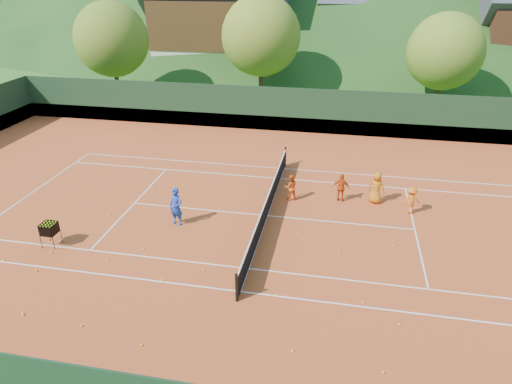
% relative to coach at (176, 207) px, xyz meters
% --- Properties ---
extents(ground, '(400.00, 400.00, 0.00)m').
position_rel_coach_xyz_m(ground, '(3.70, 1.49, -0.88)').
color(ground, '#2E571B').
rests_on(ground, ground).
extents(clay_court, '(40.00, 24.00, 0.02)m').
position_rel_coach_xyz_m(clay_court, '(3.70, 1.49, -0.87)').
color(clay_court, '#B4441D').
rests_on(clay_court, ground).
extents(coach, '(0.71, 0.55, 1.72)m').
position_rel_coach_xyz_m(coach, '(0.00, 0.00, 0.00)').
color(coach, '#1B3FB1').
rests_on(coach, clay_court).
extents(student_a, '(0.74, 0.65, 1.29)m').
position_rel_coach_xyz_m(student_a, '(4.53, 3.31, -0.21)').
color(student_a, '#E75414').
rests_on(student_a, clay_court).
extents(student_b, '(0.86, 0.46, 1.39)m').
position_rel_coach_xyz_m(student_b, '(6.89, 3.61, -0.16)').
color(student_b, '#D44A12').
rests_on(student_b, clay_court).
extents(student_c, '(0.88, 0.70, 1.57)m').
position_rel_coach_xyz_m(student_c, '(8.51, 3.75, -0.07)').
color(student_c, '#CB6A12').
rests_on(student_c, clay_court).
extents(student_d, '(0.90, 0.60, 1.30)m').
position_rel_coach_xyz_m(student_d, '(10.01, 2.96, -0.21)').
color(student_d, orange).
rests_on(student_d, clay_court).
extents(tennis_ball_0, '(0.07, 0.07, 0.07)m').
position_rel_coach_xyz_m(tennis_ball_0, '(8.96, -4.64, -0.82)').
color(tennis_ball_0, yellow).
rests_on(tennis_ball_0, clay_court).
extents(tennis_ball_1, '(0.07, 0.07, 0.07)m').
position_rel_coach_xyz_m(tennis_ball_1, '(1.40, -7.01, -0.82)').
color(tennis_ball_1, yellow).
rests_on(tennis_ball_1, clay_court).
extents(tennis_ball_2, '(0.07, 0.07, 0.07)m').
position_rel_coach_xyz_m(tennis_ball_2, '(2.09, -3.07, -0.82)').
color(tennis_ball_2, yellow).
rests_on(tennis_ball_2, clay_court).
extents(tennis_ball_3, '(0.07, 0.07, 0.07)m').
position_rel_coach_xyz_m(tennis_ball_3, '(4.95, -3.97, -0.82)').
color(tennis_ball_3, yellow).
rests_on(tennis_ball_3, clay_court).
extents(tennis_ball_4, '(0.07, 0.07, 0.07)m').
position_rel_coach_xyz_m(tennis_ball_4, '(-2.86, -6.50, -0.82)').
color(tennis_ball_4, yellow).
rests_on(tennis_ball_4, clay_court).
extents(tennis_ball_5, '(0.07, 0.07, 0.07)m').
position_rel_coach_xyz_m(tennis_ball_5, '(-2.93, -6.44, -0.82)').
color(tennis_ball_5, yellow).
rests_on(tennis_ball_5, clay_court).
extents(tennis_ball_6, '(0.07, 0.07, 0.07)m').
position_rel_coach_xyz_m(tennis_ball_6, '(5.26, 0.17, -0.82)').
color(tennis_ball_6, yellow).
rests_on(tennis_ball_6, clay_court).
extents(tennis_ball_7, '(0.07, 0.07, 0.07)m').
position_rel_coach_xyz_m(tennis_ball_7, '(6.99, -1.02, -0.82)').
color(tennis_ball_7, yellow).
rests_on(tennis_ball_7, clay_court).
extents(tennis_ball_8, '(0.07, 0.07, 0.07)m').
position_rel_coach_xyz_m(tennis_ball_8, '(8.36, -6.69, -0.82)').
color(tennis_ball_8, yellow).
rests_on(tennis_ball_8, clay_court).
extents(tennis_ball_9, '(0.07, 0.07, 0.07)m').
position_rel_coach_xyz_m(tennis_ball_9, '(5.81, -6.40, -0.82)').
color(tennis_ball_9, yellow).
rests_on(tennis_ball_9, clay_court).
extents(tennis_ball_10, '(0.07, 0.07, 0.07)m').
position_rel_coach_xyz_m(tennis_ball_10, '(7.86, -3.79, -0.82)').
color(tennis_ball_10, yellow).
rests_on(tennis_ball_10, clay_court).
extents(tennis_ball_11, '(0.07, 0.07, 0.07)m').
position_rel_coach_xyz_m(tennis_ball_11, '(-0.76, -6.61, -0.82)').
color(tennis_ball_11, yellow).
rests_on(tennis_ball_11, clay_court).
extents(tennis_ball_14, '(0.07, 0.07, 0.07)m').
position_rel_coach_xyz_m(tennis_ball_14, '(0.85, -3.92, -0.82)').
color(tennis_ball_14, yellow).
rests_on(tennis_ball_14, clay_court).
extents(tennis_ball_16, '(0.07, 0.07, 0.07)m').
position_rel_coach_xyz_m(tennis_ball_16, '(-3.91, -4.28, -0.82)').
color(tennis_ball_16, yellow).
rests_on(tennis_ball_16, clay_court).
extents(tennis_ball_17, '(0.07, 0.07, 0.07)m').
position_rel_coach_xyz_m(tennis_ball_17, '(-3.31, 0.23, -0.82)').
color(tennis_ball_17, yellow).
rests_on(tennis_ball_17, clay_court).
extents(tennis_ball_18, '(0.07, 0.07, 0.07)m').
position_rel_coach_xyz_m(tennis_ball_18, '(-3.90, -2.75, -0.82)').
color(tennis_ball_18, yellow).
rests_on(tennis_ball_18, clay_court).
extents(tennis_ball_19, '(0.07, 0.07, 0.07)m').
position_rel_coach_xyz_m(tennis_ball_19, '(-4.07, -3.10, -0.82)').
color(tennis_ball_19, yellow).
rests_on(tennis_ball_19, clay_court).
extents(tennis_ball_20, '(0.07, 0.07, 0.07)m').
position_rel_coach_xyz_m(tennis_ball_20, '(9.12, -0.02, -0.82)').
color(tennis_ball_20, yellow).
rests_on(tennis_ball_20, clay_court).
extents(tennis_ball_21, '(0.07, 0.07, 0.07)m').
position_rel_coach_xyz_m(tennis_ball_21, '(-5.56, -3.93, -0.82)').
color(tennis_ball_21, yellow).
rests_on(tennis_ball_21, clay_court).
extents(tennis_ball_22, '(0.07, 0.07, 0.07)m').
position_rel_coach_xyz_m(tennis_ball_22, '(-0.66, -2.14, -0.82)').
color(tennis_ball_22, yellow).
rests_on(tennis_ball_22, clay_court).
extents(tennis_ball_23, '(0.07, 0.07, 0.07)m').
position_rel_coach_xyz_m(tennis_ball_23, '(-1.70, -3.07, -0.82)').
color(tennis_ball_23, yellow).
rests_on(tennis_ball_23, clay_court).
extents(court_lines, '(23.83, 11.03, 0.00)m').
position_rel_coach_xyz_m(court_lines, '(3.70, 1.49, -0.86)').
color(court_lines, silver).
rests_on(court_lines, clay_court).
extents(tennis_net, '(0.10, 12.07, 1.10)m').
position_rel_coach_xyz_m(tennis_net, '(3.70, 1.49, -0.36)').
color(tennis_net, black).
rests_on(tennis_net, clay_court).
extents(perimeter_fence, '(40.40, 24.24, 3.00)m').
position_rel_coach_xyz_m(perimeter_fence, '(3.70, 1.49, 0.39)').
color(perimeter_fence, black).
rests_on(perimeter_fence, clay_court).
extents(ball_hopper, '(0.57, 0.57, 1.00)m').
position_rel_coach_xyz_m(ball_hopper, '(-4.37, -2.56, -0.11)').
color(ball_hopper, black).
rests_on(ball_hopper, clay_court).
extents(chalet_left, '(13.80, 9.93, 12.92)m').
position_rel_coach_xyz_m(chalet_left, '(-6.30, 31.49, 4.77)').
color(chalet_left, beige).
rests_on(chalet_left, ground).
extents(chalet_mid, '(12.65, 8.82, 11.45)m').
position_rel_coach_xyz_m(chalet_mid, '(9.70, 35.49, 4.11)').
color(chalet_mid, beige).
rests_on(chalet_mid, ground).
extents(tree_a, '(6.00, 6.00, 7.88)m').
position_rel_coach_xyz_m(tree_a, '(-12.30, 19.49, 3.99)').
color(tree_a, '#3F2919').
rests_on(tree_a, ground).
extents(tree_b, '(6.40, 6.40, 8.40)m').
position_rel_coach_xyz_m(tree_b, '(-0.30, 21.49, 4.32)').
color(tree_b, '#3E2819').
rests_on(tree_b, ground).
extents(tree_c, '(5.60, 5.60, 7.35)m').
position_rel_coach_xyz_m(tree_c, '(13.70, 20.49, 3.67)').
color(tree_c, '#3D2818').
rests_on(tree_c, ground).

